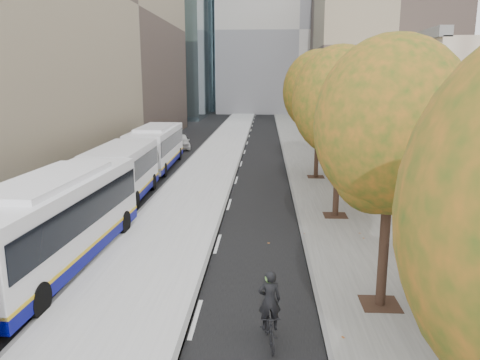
{
  "coord_description": "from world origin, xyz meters",
  "views": [
    {
      "loc": [
        0.22,
        0.3,
        6.49
      ],
      "look_at": [
        -0.78,
        18.61,
        2.5
      ],
      "focal_mm": 35.0,
      "sensor_mm": 36.0,
      "label": 1
    }
  ],
  "objects": [
    {
      "name": "bus_platform",
      "position": [
        -3.88,
        35.0,
        0.07
      ],
      "size": [
        4.25,
        150.0,
        0.15
      ],
      "primitive_type": "cube",
      "color": "#B9B9B9",
      "rests_on": "ground"
    },
    {
      "name": "sidewalk",
      "position": [
        4.12,
        35.0,
        0.04
      ],
      "size": [
        4.75,
        150.0,
        0.08
      ],
      "primitive_type": "cube",
      "color": "gray",
      "rests_on": "ground"
    },
    {
      "name": "building_tan",
      "position": [
        15.5,
        64.0,
        4.0
      ],
      "size": [
        18.0,
        92.0,
        8.0
      ],
      "primitive_type": "cube",
      "color": "tan",
      "rests_on": "ground"
    },
    {
      "name": "building_far_block",
      "position": [
        6.0,
        96.0,
        15.0
      ],
      "size": [
        30.0,
        18.0,
        30.0
      ],
      "primitive_type": "cube",
      "color": "#9F9A93",
      "rests_on": "ground"
    },
    {
      "name": "tree_c",
      "position": [
        3.6,
        13.0,
        5.25
      ],
      "size": [
        4.2,
        4.2,
        7.28
      ],
      "color": "black",
      "rests_on": "sidewalk"
    },
    {
      "name": "tree_d",
      "position": [
        3.6,
        22.0,
        5.47
      ],
      "size": [
        4.4,
        4.4,
        7.6
      ],
      "color": "black",
      "rests_on": "sidewalk"
    },
    {
      "name": "tree_e",
      "position": [
        3.6,
        31.0,
        5.69
      ],
      "size": [
        4.6,
        4.6,
        7.92
      ],
      "color": "black",
      "rests_on": "sidewalk"
    },
    {
      "name": "bus_far",
      "position": [
        -7.71,
        30.18,
        1.59
      ],
      "size": [
        3.13,
        17.55,
        2.91
      ],
      "rotation": [
        0.0,
        0.0,
        0.03
      ],
      "color": "white",
      "rests_on": "ground"
    },
    {
      "name": "cyclist",
      "position": [
        0.37,
        10.85,
        0.73
      ],
      "size": [
        0.65,
        1.58,
        1.96
      ],
      "rotation": [
        0.0,
        0.0,
        0.15
      ],
      "color": "black",
      "rests_on": "ground"
    },
    {
      "name": "distant_car",
      "position": [
        -7.76,
        43.68,
        0.69
      ],
      "size": [
        2.54,
        4.32,
        1.38
      ],
      "primitive_type": "imported",
      "rotation": [
        0.0,
        0.0,
        0.24
      ],
      "color": "silver",
      "rests_on": "ground"
    }
  ]
}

